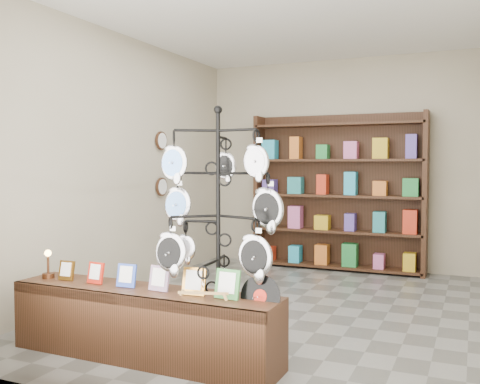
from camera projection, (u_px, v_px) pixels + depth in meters
The scene contains 6 objects.
ground at pixel (284, 309), 5.51m from camera, with size 5.00×5.00×0.00m, color slate.
room_envelope at pixel (285, 129), 5.41m from camera, with size 5.00×5.00×5.00m.
display_tree at pixel (218, 216), 3.94m from camera, with size 1.00×0.96×1.92m.
front_shelf at pixel (143, 323), 4.10m from camera, with size 2.21×0.48×0.78m.
back_shelving at pixel (338, 197), 7.55m from camera, with size 2.42×0.36×2.20m.
wall_clocks at pixel (161, 164), 6.96m from camera, with size 0.03×0.24×0.84m.
Camera 1 is at (1.77, -5.16, 1.50)m, focal length 40.00 mm.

